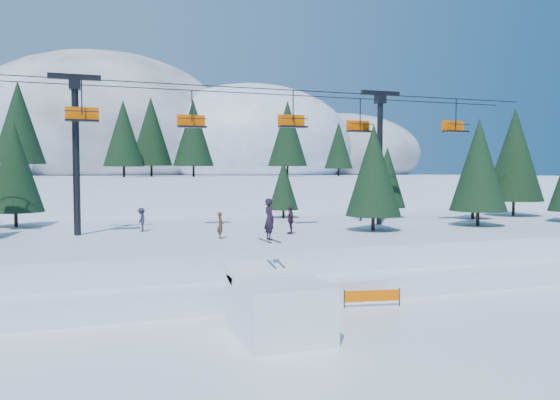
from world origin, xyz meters
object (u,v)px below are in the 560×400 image
object	(u,v)px
banner_near	(372,296)
banner_far	(428,280)
chairlift	(241,133)
jump_kicker	(279,305)

from	to	relation	value
banner_near	banner_far	bearing A→B (deg)	27.20
banner_near	chairlift	bearing A→B (deg)	100.98
jump_kicker	banner_near	size ratio (longest dim) A/B	1.94
chairlift	jump_kicker	bearing A→B (deg)	-100.39
banner_near	banner_far	world-z (taller)	same
chairlift	banner_far	bearing A→B (deg)	-56.47
chairlift	banner_near	distance (m)	16.79
chairlift	banner_far	distance (m)	16.37
chairlift	banner_near	xyz separation A→B (m)	(2.72, -14.04, -8.78)
jump_kicker	banner_far	bearing A→B (deg)	26.68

